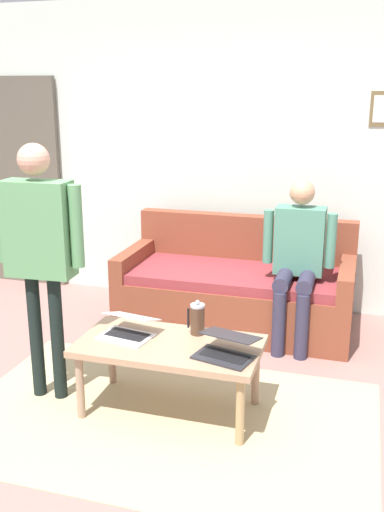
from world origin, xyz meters
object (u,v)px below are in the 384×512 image
(interior_door, at_px, (23,183))
(laptop_left, at_px, (226,350))
(french_press, at_px, (197,319))
(coffee_table, at_px, (169,351))
(laptop_center, at_px, (128,329))
(couch, at_px, (237,290))
(person_seated, at_px, (298,253))
(person_standing, at_px, (39,241))

(interior_door, bearing_deg, laptop_left, 141.16)
(interior_door, height_order, french_press, interior_door)
(coffee_table, distance_m, laptop_center, 0.29)
(couch, xyz_separation_m, person_seated, (-0.52, 0.23, 0.42))
(couch, xyz_separation_m, laptop_center, (0.37, 1.45, 0.20))
(laptop_left, bearing_deg, person_standing, -1.82)
(couch, height_order, person_seated, person_seated)
(couch, bearing_deg, person_seated, 156.37)
(laptop_center, bearing_deg, coffee_table, 174.64)
(laptop_center, relative_size, person_seated, 0.28)
(person_standing, relative_size, person_seated, 1.28)
(coffee_table, xyz_separation_m, person_seated, (-0.61, -1.25, 0.32))
(laptop_left, bearing_deg, laptop_center, -9.58)
(interior_door, height_order, laptop_left, interior_door)
(french_press, height_order, person_seated, person_seated)
(couch, height_order, french_press, couch)
(couch, relative_size, coffee_table, 1.71)
(laptop_left, xyz_separation_m, person_standing, (1.18, -0.04, 0.54))
(couch, height_order, coffee_table, couch)
(couch, relative_size, laptop_center, 5.31)
(coffee_table, height_order, laptop_left, laptop_left)
(person_standing, bearing_deg, interior_door, -55.47)
(person_seated, bearing_deg, interior_door, -14.77)
(person_seated, bearing_deg, french_press, 65.81)
(interior_door, relative_size, laptop_left, 5.31)
(laptop_left, relative_size, laptop_center, 1.08)
(interior_door, distance_m, couch, 2.47)
(person_standing, bearing_deg, french_press, -166.57)
(interior_door, bearing_deg, laptop_center, 134.50)
(laptop_center, distance_m, person_standing, 0.76)
(interior_door, relative_size, laptop_center, 5.74)
(coffee_table, distance_m, person_seated, 1.43)
(coffee_table, relative_size, laptop_left, 2.87)
(couch, bearing_deg, laptop_left, 100.09)
(laptop_center, height_order, person_standing, person_standing)
(person_standing, distance_m, person_seated, 1.95)
(french_press, bearing_deg, laptop_center, 20.62)
(interior_door, relative_size, person_standing, 1.26)
(french_press, height_order, person_standing, person_standing)
(couch, bearing_deg, french_press, 91.46)
(laptop_left, bearing_deg, couch, -79.91)
(couch, bearing_deg, coffee_table, 86.48)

